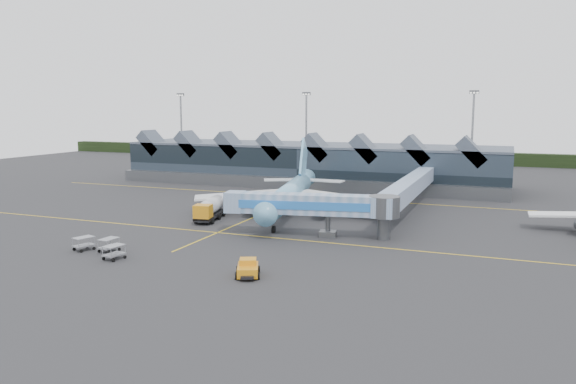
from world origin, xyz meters
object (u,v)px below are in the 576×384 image
at_px(jet_bridge, 321,206).
at_px(fuel_truck, 211,208).
at_px(pushback_tug, 248,269).
at_px(main_airliner, 291,193).

xyz_separation_m(jet_bridge, fuel_truck, (-20.60, 5.14, -2.45)).
bearing_deg(pushback_tug, main_airliner, 80.28).
distance_m(jet_bridge, fuel_truck, 21.38).
xyz_separation_m(fuel_truck, pushback_tug, (19.12, -25.88, -1.15)).
bearing_deg(jet_bridge, pushback_tug, -104.91).
bearing_deg(jet_bridge, fuel_truck, 155.17).
distance_m(main_airliner, fuel_truck, 14.02).
xyz_separation_m(main_airliner, pushback_tug, (8.71, -35.11, -2.91)).
bearing_deg(jet_bridge, main_airliner, 114.54).
height_order(jet_bridge, pushback_tug, jet_bridge).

